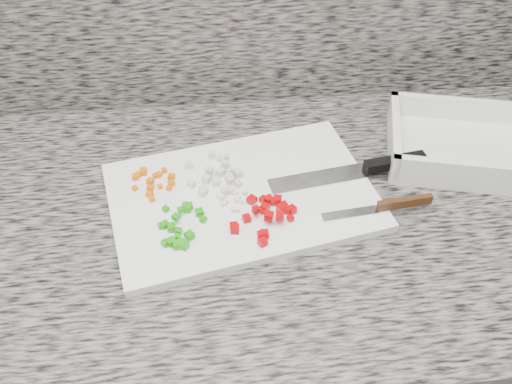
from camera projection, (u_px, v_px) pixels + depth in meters
cabinet at (221, 366)px, 1.21m from camera, size 3.92×0.62×0.86m
countertop at (209, 220)px, 0.90m from camera, size 3.96×0.64×0.04m
cutting_board at (242, 196)px, 0.90m from camera, size 0.45×0.35×0.01m
carrot_pile at (152, 180)px, 0.91m from camera, size 0.07×0.08×0.02m
onion_pile at (218, 175)px, 0.92m from camera, size 0.09×0.10×0.02m
green_pepper_pile at (180, 227)px, 0.84m from camera, size 0.07×0.09×0.02m
red_pepper_pile at (268, 213)px, 0.86m from camera, size 0.10×0.10×0.02m
garlic_pile at (230, 197)px, 0.89m from camera, size 0.05×0.06×0.01m
chef_knife at (369, 168)px, 0.93m from camera, size 0.27×0.07×0.02m
paring_knife at (391, 205)px, 0.87m from camera, size 0.17×0.03×0.02m
tray at (468, 147)px, 0.97m from camera, size 0.30×0.25×0.06m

